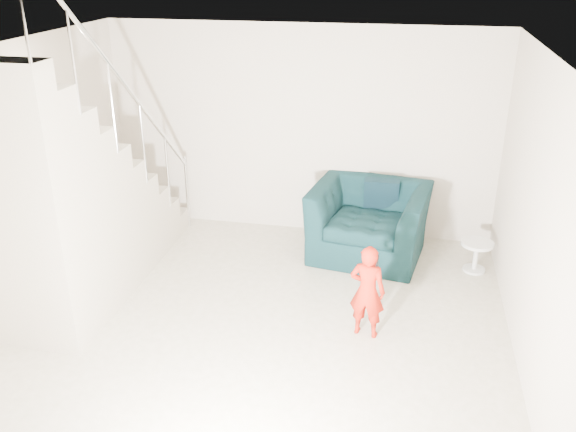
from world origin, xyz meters
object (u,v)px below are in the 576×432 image
(side_table, at_px, (476,251))
(staircase, at_px, (74,216))
(toddler, at_px, (367,291))
(armchair, at_px, (369,221))

(side_table, bearing_deg, staircase, -161.66)
(toddler, height_order, side_table, toddler)
(armchair, distance_m, toddler, 1.75)
(side_table, height_order, staircase, staircase)
(armchair, height_order, staircase, staircase)
(toddler, relative_size, staircase, 0.27)
(toddler, xyz_separation_m, side_table, (1.16, 1.56, -0.23))
(toddler, relative_size, side_table, 2.57)
(armchair, bearing_deg, side_table, 0.36)
(armchair, height_order, toddler, toddler)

